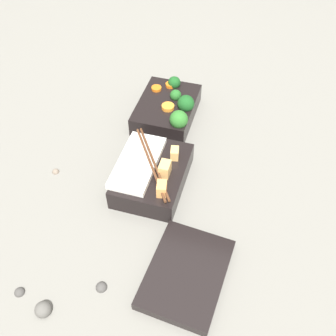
# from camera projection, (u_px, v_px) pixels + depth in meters

# --- Properties ---
(ground_plane) EXTENTS (3.00, 3.00, 0.00)m
(ground_plane) POSITION_uv_depth(u_px,v_px,m) (155.00, 143.00, 0.87)
(ground_plane) COLOR slate
(bento_tray_vegetable) EXTENTS (0.17, 0.13, 0.08)m
(bento_tray_vegetable) POSITION_uv_depth(u_px,v_px,m) (170.00, 109.00, 0.90)
(bento_tray_vegetable) COLOR black
(bento_tray_vegetable) RESTS_ON ground_plane
(bento_tray_rice) EXTENTS (0.17, 0.13, 0.07)m
(bento_tray_rice) POSITION_uv_depth(u_px,v_px,m) (152.00, 174.00, 0.77)
(bento_tray_rice) COLOR black
(bento_tray_rice) RESTS_ON ground_plane
(bento_lid) EXTENTS (0.18, 0.14, 0.02)m
(bento_lid) POSITION_uv_depth(u_px,v_px,m) (186.00, 274.00, 0.65)
(bento_lid) COLOR black
(bento_lid) RESTS_ON ground_plane
(pebble_0) EXTENTS (0.02, 0.02, 0.02)m
(pebble_0) POSITION_uv_depth(u_px,v_px,m) (19.00, 291.00, 0.63)
(pebble_0) COLOR #474442
(pebble_0) RESTS_ON ground_plane
(pebble_1) EXTENTS (0.01, 0.01, 0.01)m
(pebble_1) POSITION_uv_depth(u_px,v_px,m) (55.00, 171.00, 0.81)
(pebble_1) COLOR #7A6B5B
(pebble_1) RESTS_ON ground_plane
(pebble_2) EXTENTS (0.02, 0.02, 0.02)m
(pebble_2) POSITION_uv_depth(u_px,v_px,m) (101.00, 286.00, 0.64)
(pebble_2) COLOR #474442
(pebble_2) RESTS_ON ground_plane
(pebble_3) EXTENTS (0.03, 0.03, 0.03)m
(pebble_3) POSITION_uv_depth(u_px,v_px,m) (43.00, 310.00, 0.61)
(pebble_3) COLOR #595651
(pebble_3) RESTS_ON ground_plane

